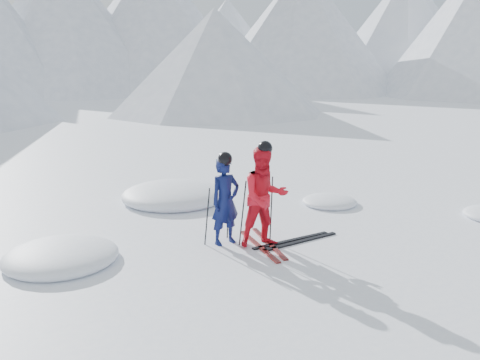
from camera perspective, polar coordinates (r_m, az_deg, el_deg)
ground at (r=10.32m, az=7.47°, el=-5.43°), size 160.00×160.00×0.00m
mountain_range at (r=44.13m, az=-22.22°, el=16.77°), size 106.15×62.94×15.53m
skier_blue at (r=9.21m, az=-1.66°, el=-2.41°), size 0.60×0.41×1.60m
skier_red at (r=9.07m, az=2.77°, el=-1.95°), size 1.06×0.94×1.82m
pole_blue_left at (r=9.23m, az=-3.71°, el=-4.12°), size 0.11×0.08×1.07m
pole_blue_right at (r=9.62m, az=-1.34°, el=-3.38°), size 0.11×0.07×1.07m
pole_red_left at (r=9.16m, az=0.30°, el=-3.77°), size 0.12×0.10×1.21m
pole_red_right at (r=9.45m, az=3.53°, el=-3.24°), size 0.12×0.09×1.21m
ski_worn_left at (r=9.27m, az=2.14°, el=-7.41°), size 0.59×1.65×0.03m
ski_worn_right at (r=9.42m, az=3.26°, el=-7.09°), size 0.70×1.62×0.03m
ski_loose_a at (r=9.59m, az=5.77°, el=-6.76°), size 1.70×0.29×0.03m
ski_loose_b at (r=9.55m, az=6.83°, el=-6.86°), size 1.70×0.23×0.03m
snow_lumps at (r=11.28m, az=-5.75°, el=-3.76°), size 9.78×7.38×0.55m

